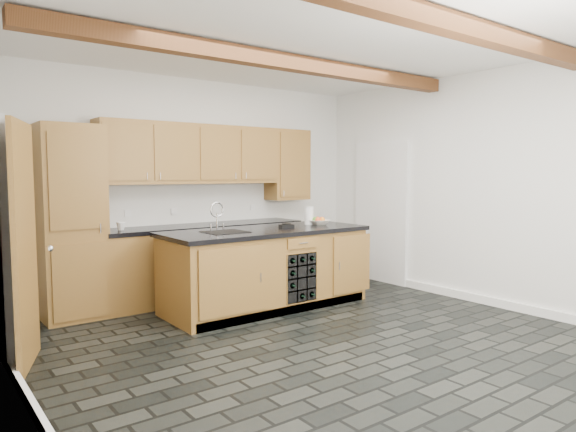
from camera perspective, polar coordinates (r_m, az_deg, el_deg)
name	(u,v)px	position (r m, az deg, el deg)	size (l,w,h in m)	color
ground	(318,340)	(5.03, 3.34, -13.57)	(5.00, 5.00, 0.00)	black
room_shell	(278,179)	(5.14, -1.14, 4.15)	(5.01, 5.00, 5.00)	white
back_cabinetry	(178,222)	(6.50, -12.08, -0.65)	(3.65, 0.62, 2.20)	olive
island	(267,268)	(6.08, -2.30, -5.81)	(2.48, 0.96, 0.93)	olive
faucet	(224,229)	(5.76, -7.16, -1.42)	(0.45, 0.40, 0.34)	black
kitchen_scale	(287,226)	(6.16, -0.16, -1.07)	(0.18, 0.12, 0.05)	black
fruit_bowl	(319,222)	(6.52, 3.45, -0.69)	(0.25, 0.25, 0.06)	white
fruit_cluster	(319,220)	(6.52, 3.45, -0.40)	(0.16, 0.17, 0.07)	#B41827
paper_towel	(309,216)	(6.54, 2.35, 0.04)	(0.11, 0.11, 0.23)	white
mug	(121,226)	(6.17, -18.08, -1.08)	(0.10, 0.10, 0.10)	white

